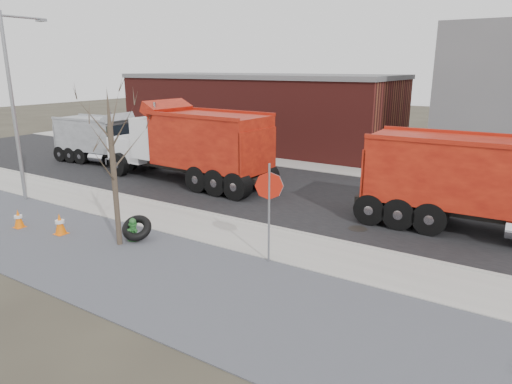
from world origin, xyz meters
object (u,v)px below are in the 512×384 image
Objects in this scene: dump_truck_red_b at (190,143)px; dump_truck_grey at (102,138)px; stop_sign at (269,197)px; dump_truck_red_a at (484,181)px; truck_tire at (137,228)px; fire_hydrant at (133,230)px.

dump_truck_grey is at bearing -3.30° from dump_truck_red_b.
dump_truck_red_a is (5.00, 6.29, -0.14)m from stop_sign.
dump_truck_grey is at bearing 145.03° from truck_tire.
stop_sign reaches higher than fire_hydrant.
truck_tire is (0.09, 0.09, 0.08)m from fire_hydrant.
dump_truck_red_a is at bearing 44.89° from stop_sign.
fire_hydrant is at bearing -175.34° from stop_sign.
dump_truck_red_b is at bearing 132.67° from fire_hydrant.
truck_tire is 0.19× the size of dump_truck_grey.
stop_sign is at bearing 27.55° from fire_hydrant.
stop_sign is 10.59m from dump_truck_red_b.
fire_hydrant is 14.09m from dump_truck_grey.
dump_truck_red_a is 13.49m from dump_truck_red_b.
fire_hydrant is 0.08× the size of dump_truck_red_b.
dump_truck_red_a is 0.97× the size of dump_truck_red_b.
truck_tire is at bearing 62.36° from fire_hydrant.
dump_truck_red_b is (-3.62, 7.30, 1.70)m from fire_hydrant.
dump_truck_red_a is at bearing 52.63° from fire_hydrant.
dump_truck_red_b is at bearing 117.24° from truck_tire.
fire_hydrant is 0.26× the size of stop_sign.
dump_truck_red_a is (9.77, 7.16, 1.49)m from truck_tire.
truck_tire is at bearing 120.13° from dump_truck_red_b.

